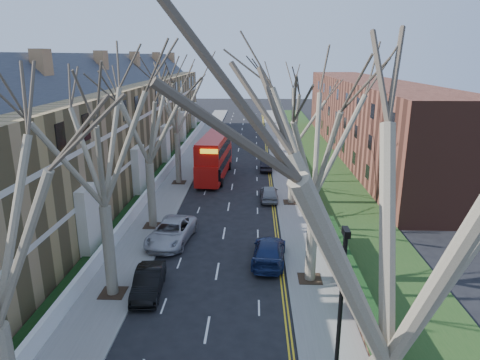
# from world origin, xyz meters

# --- Properties ---
(pavement_left) EXTENTS (3.00, 102.00, 0.12)m
(pavement_left) POSITION_xyz_m (-6.00, 39.00, 0.06)
(pavement_left) COLOR slate
(pavement_left) RESTS_ON ground
(pavement_right) EXTENTS (3.00, 102.00, 0.12)m
(pavement_right) POSITION_xyz_m (6.00, 39.00, 0.06)
(pavement_right) COLOR slate
(pavement_right) RESTS_ON ground
(terrace_left) EXTENTS (9.70, 78.00, 13.60)m
(terrace_left) POSITION_xyz_m (-13.65, 31.00, 5.53)
(terrace_left) COLOR #957D4B
(terrace_left) RESTS_ON ground
(flats_right) EXTENTS (13.97, 54.00, 10.00)m
(flats_right) POSITION_xyz_m (17.46, 43.00, 4.98)
(flats_right) COLOR brown
(flats_right) RESTS_ON ground
(wall_hedge_right) EXTENTS (0.70, 24.00, 1.80)m
(wall_hedge_right) POSITION_xyz_m (7.70, 2.00, 1.12)
(wall_hedge_right) COLOR brown
(wall_hedge_right) RESTS_ON ground
(front_wall_left) EXTENTS (0.30, 78.00, 1.00)m
(front_wall_left) POSITION_xyz_m (-7.65, 31.00, 0.62)
(front_wall_left) COLOR white
(front_wall_left) RESTS_ON ground
(grass_verge_right) EXTENTS (6.00, 102.00, 0.06)m
(grass_verge_right) POSITION_xyz_m (10.50, 39.00, 0.15)
(grass_verge_right) COLOR #1D3D16
(grass_verge_right) RESTS_ON ground
(lamp_post) EXTENTS (0.18, 0.50, 8.11)m
(lamp_post) POSITION_xyz_m (5.00, -3.50, 4.57)
(lamp_post) COLOR black
(lamp_post) RESTS_ON ground
(tree_left_mid) EXTENTS (10.50, 10.50, 14.71)m
(tree_left_mid) POSITION_xyz_m (-5.70, 6.00, 9.56)
(tree_left_mid) COLOR #746A53
(tree_left_mid) RESTS_ON ground
(tree_left_far) EXTENTS (10.15, 10.15, 14.22)m
(tree_left_far) POSITION_xyz_m (-5.70, 16.00, 9.24)
(tree_left_far) COLOR #746A53
(tree_left_far) RESTS_ON ground
(tree_left_dist) EXTENTS (10.50, 10.50, 14.71)m
(tree_left_dist) POSITION_xyz_m (-5.70, 28.00, 9.56)
(tree_left_dist) COLOR #746A53
(tree_left_dist) RESTS_ON ground
(tree_right_near) EXTENTS (10.85, 10.85, 15.20)m
(tree_right_near) POSITION_xyz_m (5.70, -6.00, 9.86)
(tree_right_near) COLOR #746A53
(tree_right_near) RESTS_ON ground
(tree_right_mid) EXTENTS (10.50, 10.50, 14.71)m
(tree_right_mid) POSITION_xyz_m (5.70, 8.00, 9.56)
(tree_right_mid) COLOR #746A53
(tree_right_mid) RESTS_ON ground
(tree_right_far) EXTENTS (10.15, 10.15, 14.22)m
(tree_right_far) POSITION_xyz_m (5.70, 22.00, 9.24)
(tree_right_far) COLOR #746A53
(tree_right_far) RESTS_ON ground
(double_decker_bus) EXTENTS (3.31, 11.05, 4.56)m
(double_decker_bus) POSITION_xyz_m (-2.12, 30.53, 2.24)
(double_decker_bus) COLOR #AD100C
(double_decker_bus) RESTS_ON ground
(car_left_mid) EXTENTS (1.79, 4.36, 1.40)m
(car_left_mid) POSITION_xyz_m (-3.70, 6.30, 0.70)
(car_left_mid) COLOR black
(car_left_mid) RESTS_ON ground
(car_left_far) EXTENTS (3.36, 6.01, 1.59)m
(car_left_far) POSITION_xyz_m (-3.70, 13.27, 0.79)
(car_left_far) COLOR #B0AFB5
(car_left_far) RESTS_ON ground
(car_right_near) EXTENTS (2.55, 5.28, 1.48)m
(car_right_near) POSITION_xyz_m (3.30, 10.42, 0.74)
(car_right_near) COLOR navy
(car_right_near) RESTS_ON ground
(car_right_mid) EXTENTS (1.65, 4.08, 1.39)m
(car_right_mid) POSITION_xyz_m (3.70, 22.91, 0.70)
(car_right_mid) COLOR gray
(car_right_mid) RESTS_ON ground
(car_right_far) EXTENTS (1.51, 4.06, 1.33)m
(car_right_far) POSITION_xyz_m (3.70, 33.84, 0.66)
(car_right_far) COLOR black
(car_right_far) RESTS_ON ground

